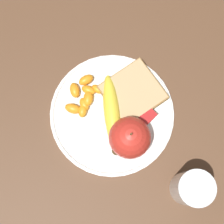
% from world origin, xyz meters
% --- Properties ---
extents(ground_plane, '(3.00, 3.00, 0.00)m').
position_xyz_m(ground_plane, '(0.00, 0.00, 0.00)').
color(ground_plane, brown).
extents(plate, '(0.26, 0.26, 0.01)m').
position_xyz_m(plate, '(0.00, 0.00, 0.01)').
color(plate, white).
rests_on(plate, ground_plane).
extents(juice_glass, '(0.07, 0.07, 0.10)m').
position_xyz_m(juice_glass, '(0.00, -0.21, 0.05)').
color(juice_glass, silver).
rests_on(juice_glass, ground_plane).
extents(apple, '(0.08, 0.08, 0.09)m').
position_xyz_m(apple, '(-0.01, -0.06, 0.05)').
color(apple, red).
rests_on(apple, plate).
extents(banana, '(0.12, 0.14, 0.03)m').
position_xyz_m(banana, '(-0.00, -0.01, 0.03)').
color(banana, yellow).
rests_on(banana, plate).
extents(bread_slice, '(0.13, 0.12, 0.02)m').
position_xyz_m(bread_slice, '(0.06, 0.00, 0.02)').
color(bread_slice, olive).
rests_on(bread_slice, plate).
extents(fork, '(0.18, 0.12, 0.00)m').
position_xyz_m(fork, '(-0.00, -0.01, 0.01)').
color(fork, silver).
rests_on(fork, plate).
extents(jam_packet, '(0.04, 0.04, 0.02)m').
position_xyz_m(jam_packet, '(0.04, -0.05, 0.02)').
color(jam_packet, silver).
rests_on(jam_packet, plate).
extents(orange_segment_0, '(0.03, 0.03, 0.02)m').
position_xyz_m(orange_segment_0, '(0.00, 0.07, 0.02)').
color(orange_segment_0, orange).
rests_on(orange_segment_0, plate).
extents(orange_segment_1, '(0.04, 0.04, 0.02)m').
position_xyz_m(orange_segment_1, '(-0.01, 0.06, 0.02)').
color(orange_segment_1, orange).
rests_on(orange_segment_1, plate).
extents(orange_segment_2, '(0.03, 0.03, 0.02)m').
position_xyz_m(orange_segment_2, '(0.02, 0.03, 0.02)').
color(orange_segment_2, orange).
rests_on(orange_segment_2, plate).
extents(orange_segment_3, '(0.03, 0.04, 0.02)m').
position_xyz_m(orange_segment_3, '(-0.05, 0.06, 0.02)').
color(orange_segment_3, orange).
rests_on(orange_segment_3, plate).
extents(orange_segment_4, '(0.04, 0.03, 0.02)m').
position_xyz_m(orange_segment_4, '(0.01, 0.09, 0.02)').
color(orange_segment_4, orange).
rests_on(orange_segment_4, plate).
extents(orange_segment_5, '(0.02, 0.03, 0.01)m').
position_xyz_m(orange_segment_5, '(0.01, 0.06, 0.02)').
color(orange_segment_5, orange).
rests_on(orange_segment_5, plate).
extents(orange_segment_6, '(0.03, 0.04, 0.02)m').
position_xyz_m(orange_segment_6, '(-0.02, 0.09, 0.02)').
color(orange_segment_6, orange).
rests_on(orange_segment_6, plate).
extents(orange_segment_7, '(0.03, 0.03, 0.02)m').
position_xyz_m(orange_segment_7, '(-0.04, 0.05, 0.02)').
color(orange_segment_7, orange).
rests_on(orange_segment_7, plate).
extents(orange_segment_8, '(0.03, 0.03, 0.02)m').
position_xyz_m(orange_segment_8, '(-0.03, 0.05, 0.02)').
color(orange_segment_8, orange).
rests_on(orange_segment_8, plate).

